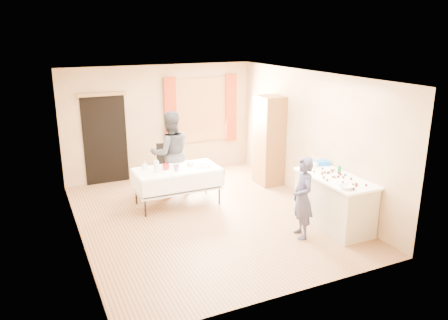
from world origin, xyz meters
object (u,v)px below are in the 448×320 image
cabinet (269,141)px  counter (334,202)px  party_table (177,183)px  chair (167,175)px  woman (171,153)px  girl (303,198)px

cabinet → counter: 2.49m
party_table → chair: bearing=84.2°
counter → chair: chair is taller
counter → woman: 3.48m
woman → party_table: bearing=86.3°
cabinet → woman: (-2.18, 0.32, -0.11)m
party_table → chair: 0.99m
girl → party_table: bearing=-134.6°
woman → cabinet: bearing=176.2°
party_table → woman: bearing=81.9°
cabinet → girl: 2.71m
counter → woman: size_ratio=0.87×
cabinet → woman: size_ratio=1.12×
girl → woman: bearing=-142.3°
chair → girl: size_ratio=0.71×
cabinet → chair: bearing=163.5°
woman → counter: bearing=131.5°
party_table → girl: 2.65m
counter → girl: bearing=-170.9°
cabinet → counter: bearing=-92.4°
counter → chair: (-2.08, 3.08, -0.16)m
cabinet → party_table: cabinet is taller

